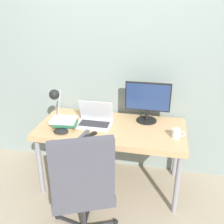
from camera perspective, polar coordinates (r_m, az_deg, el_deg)
The scene contains 12 objects.
ground_plane at distance 2.82m, azimuth -1.74°, elevation -19.62°, with size 12.00×12.00×0.00m, color tan.
wall_back at distance 2.88m, azimuth 1.62°, elevation 11.03°, with size 8.00×0.05×2.60m.
desk at distance 2.71m, azimuth -0.15°, elevation -4.37°, with size 1.50×0.71×0.72m.
laptop at distance 2.72m, azimuth -3.74°, elevation -1.72°, with size 0.36×0.24×0.24m.
monitor at distance 2.74m, azimuth 7.76°, elevation 2.53°, with size 0.47×0.22×0.43m.
desk_lamp at distance 2.67m, azimuth -12.04°, elevation 2.50°, with size 0.13×0.27×0.40m.
office_chair at distance 2.16m, azimuth -6.52°, elevation -15.12°, with size 0.64×0.64×1.05m.
book_stack at distance 2.69m, azimuth -10.25°, elevation -2.30°, with size 0.28×0.22×0.09m.
tv_remote at distance 2.51m, azimuth -4.79°, elevation -5.10°, with size 0.11×0.16×0.02m.
media_remote at distance 2.53m, azimuth -6.10°, elevation -4.90°, with size 0.07×0.17×0.02m.
mug at distance 2.53m, azimuth 13.89°, elevation -4.56°, with size 0.12×0.08×0.09m.
game_controller at distance 2.60m, azimuth -11.07°, elevation -4.09°, with size 0.15×0.11×0.04m.
Camera 1 is at (0.50, -1.98, 1.94)m, focal length 42.00 mm.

